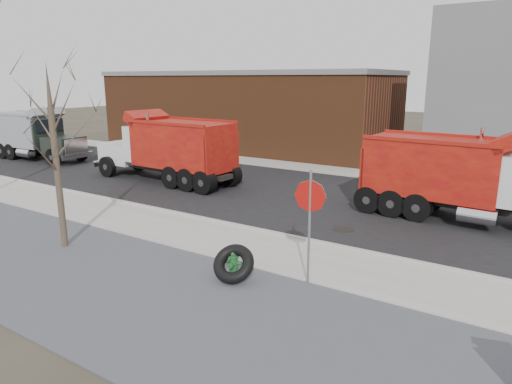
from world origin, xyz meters
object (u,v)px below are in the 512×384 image
Objects in this scene: truck_tire at (234,264)px; stop_sign at (310,208)px; fire_hydrant at (234,264)px; dump_truck_red_b at (168,147)px; dump_truck_grey at (33,133)px; dump_truck_red_a at (461,175)px.

stop_sign is at bearing 25.05° from truck_tire.
stop_sign reaches higher than fire_hydrant.
stop_sign is (1.61, 0.75, 1.45)m from truck_tire.
stop_sign is 12.34m from dump_truck_red_b.
truck_tire is 11.53m from dump_truck_red_b.
dump_truck_red_b is 1.13× the size of dump_truck_grey.
dump_truck_grey is (-11.21, 0.26, -0.08)m from dump_truck_red_b.
dump_truck_red_a is at bearing 90.89° from stop_sign.
stop_sign is 22.72m from dump_truck_grey.
dump_truck_red_a is (3.79, 7.87, 1.24)m from fire_hydrant.
stop_sign reaches higher than truck_tire.
stop_sign is at bearing 150.24° from dump_truck_red_b.
dump_truck_red_b is at bearing 164.65° from stop_sign.
stop_sign is at bearing -19.75° from dump_truck_grey.
stop_sign is 0.36× the size of dump_truck_red_b.
dump_truck_grey is at bearing 0.77° from dump_truck_red_b.
truck_tire is at bearing -138.43° from stop_sign.
dump_truck_red_a reaches higher than dump_truck_grey.
truck_tire is 0.42× the size of stop_sign.
stop_sign is 0.41× the size of dump_truck_grey.
dump_truck_red_a reaches higher than truck_tire.
truck_tire is 0.17× the size of dump_truck_grey.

